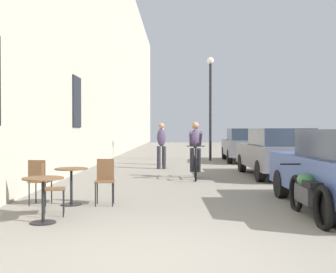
% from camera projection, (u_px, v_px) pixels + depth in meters
% --- Properties ---
extents(ground_plane, '(88.00, 88.00, 0.00)m').
position_uv_depth(ground_plane, '(162.00, 259.00, 4.82)').
color(ground_plane, gray).
extents(building_facade_left, '(0.54, 68.00, 11.92)m').
position_uv_depth(building_facade_left, '(96.00, 29.00, 18.79)').
color(building_facade_left, '#B7AD99').
rests_on(building_facade_left, ground_plane).
extents(cafe_table_near, '(0.64, 0.64, 0.72)m').
position_uv_depth(cafe_table_near, '(43.00, 190.00, 6.64)').
color(cafe_table_near, black).
rests_on(cafe_table_near, ground_plane).
extents(cafe_chair_near_toward_street, '(0.46, 0.46, 0.89)m').
position_uv_depth(cafe_chair_near_toward_street, '(49.00, 186.00, 7.21)').
color(cafe_chair_near_toward_street, black).
rests_on(cafe_chair_near_toward_street, ground_plane).
extents(cafe_table_mid, '(0.64, 0.64, 0.72)m').
position_uv_depth(cafe_table_mid, '(71.00, 178.00, 8.25)').
color(cafe_table_mid, black).
rests_on(cafe_table_mid, ground_plane).
extents(cafe_chair_mid_toward_street, '(0.41, 0.41, 0.89)m').
position_uv_depth(cafe_chair_mid_toward_street, '(105.00, 178.00, 8.32)').
color(cafe_chair_mid_toward_street, black).
rests_on(cafe_chair_mid_toward_street, ground_plane).
extents(cafe_chair_mid_toward_wall, '(0.41, 0.41, 0.89)m').
position_uv_depth(cafe_chair_mid_toward_wall, '(39.00, 179.00, 8.19)').
color(cafe_chair_mid_toward_wall, black).
rests_on(cafe_chair_mid_toward_wall, ground_plane).
extents(cyclist_on_bicycle, '(0.52, 1.76, 1.74)m').
position_uv_depth(cyclist_on_bicycle, '(195.00, 152.00, 12.72)').
color(cyclist_on_bicycle, black).
rests_on(cyclist_on_bicycle, ground_plane).
extents(pedestrian_near, '(0.35, 0.26, 1.73)m').
position_uv_depth(pedestrian_near, '(161.00, 143.00, 15.83)').
color(pedestrian_near, '#26262D').
rests_on(pedestrian_near, ground_plane).
extents(pedestrian_mid, '(0.37, 0.28, 1.60)m').
position_uv_depth(pedestrian_mid, '(161.00, 143.00, 17.72)').
color(pedestrian_mid, '#26262D').
rests_on(pedestrian_mid, ground_plane).
extents(street_lamp, '(0.32, 0.32, 4.90)m').
position_uv_depth(street_lamp, '(210.00, 95.00, 19.99)').
color(street_lamp, black).
rests_on(street_lamp, ground_plane).
extents(parked_car_second, '(1.90, 4.30, 1.51)m').
position_uv_depth(parked_car_second, '(276.00, 152.00, 13.18)').
color(parked_car_second, '#595960').
rests_on(parked_car_second, ground_plane).
extents(parked_car_third, '(1.91, 4.33, 1.52)m').
position_uv_depth(parked_car_third, '(245.00, 144.00, 19.47)').
color(parked_car_third, '#595960').
rests_on(parked_car_third, ground_plane).
extents(parked_motorcycle, '(0.62, 2.15, 0.92)m').
position_uv_depth(parked_motorcycle, '(308.00, 194.00, 6.98)').
color(parked_motorcycle, black).
rests_on(parked_motorcycle, ground_plane).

